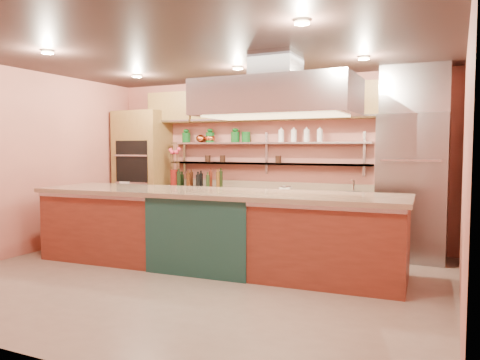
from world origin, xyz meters
The scene contains 21 objects.
floor centered at (0.00, 0.00, -0.01)m, with size 6.00×5.00×0.02m, color gray.
ceiling centered at (0.00, 0.00, 2.80)m, with size 6.00×5.00×0.02m, color black.
wall_back centered at (0.00, 2.50, 1.40)m, with size 6.00×0.04×2.80m, color #BA6958.
wall_front centered at (0.00, -2.50, 1.40)m, with size 6.00×0.04×2.80m, color #BA6958.
wall_left centered at (-3.00, 0.00, 1.40)m, with size 0.04×5.00×2.80m, color #BA6958.
wall_right centered at (3.00, 0.00, 1.40)m, with size 0.04×5.00×2.80m, color #BA6958.
oven_stack centered at (-2.45, 2.18, 1.15)m, with size 0.95×0.64×2.30m, color olive.
refrigerator centered at (2.35, 2.14, 1.05)m, with size 0.95×0.72×2.10m, color gray.
back_counter centered at (-0.05, 2.20, 0.47)m, with size 3.84×0.64×0.93m, color tan.
wall_shelf_lower centered at (-0.05, 2.37, 1.35)m, with size 3.60×0.26×0.03m, color #A4A6AB.
wall_shelf_upper centered at (-0.05, 2.37, 1.70)m, with size 3.60×0.26×0.03m, color #A4A6AB.
upper_cabinets centered at (0.00, 2.32, 2.35)m, with size 4.60×0.36×0.55m, color olive.
range_hood centered at (0.86, 0.50, 2.25)m, with size 2.00×1.00×0.45m, color #A4A6AB.
ceiling_downlights centered at (0.00, 0.20, 2.77)m, with size 4.00×2.80×0.02m, color #FFE5A5.
island centered at (-0.04, 0.50, 0.52)m, with size 5.00×1.09×1.04m, color maroon.
flower_vase centered at (-1.71, 2.15, 1.08)m, with size 0.17×0.17×0.30m, color maroon.
oil_bottle_cluster centered at (-1.20, 2.15, 1.08)m, with size 0.91×0.26×0.29m, color black.
kitchen_scale centered at (0.41, 2.15, 0.98)m, with size 0.17×0.13×0.10m, color silver.
bar_faucet centered at (1.49, 2.25, 1.03)m, with size 0.03×0.03×0.20m, color silver.
copper_kettle centered at (-1.29, 2.37, 1.79)m, with size 0.18×0.18×0.14m, color #BE552B.
green_canister centered at (-0.39, 2.37, 1.80)m, with size 0.15×0.15×0.18m, color #0E4516.
Camera 1 is at (2.94, -5.02, 1.63)m, focal length 35.00 mm.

